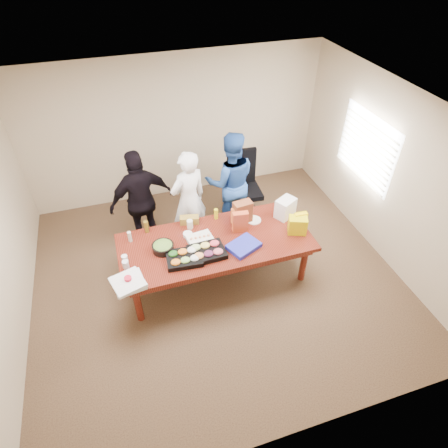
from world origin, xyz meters
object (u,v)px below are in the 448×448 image
object	(u,v)px
person_center	(189,200)
person_right	(230,182)
salad_bowl	(163,247)
sheet_cake	(200,239)
conference_table	(216,259)
office_chair	(245,189)

from	to	relation	value
person_center	person_right	size ratio (longest dim) A/B	0.97
person_right	salad_bowl	world-z (taller)	person_right
person_right	salad_bowl	distance (m)	1.80
sheet_cake	salad_bowl	bearing A→B (deg)	175.33
conference_table	person_center	bearing A→B (deg)	100.25
conference_table	person_center	world-z (taller)	person_center
sheet_cake	conference_table	bearing A→B (deg)	-26.19
office_chair	conference_table	bearing A→B (deg)	-121.87
office_chair	sheet_cake	bearing A→B (deg)	-129.29
person_center	person_right	world-z (taller)	person_right
sheet_cake	person_center	bearing A→B (deg)	79.27
conference_table	person_center	distance (m)	1.07
person_right	sheet_cake	bearing A→B (deg)	63.05
office_chair	person_center	bearing A→B (deg)	-157.99
conference_table	sheet_cake	size ratio (longest dim) A/B	7.76
office_chair	sheet_cake	xyz separation A→B (m)	(-1.15, -1.21, 0.17)
person_center	person_right	bearing A→B (deg)	178.03
salad_bowl	sheet_cake	bearing A→B (deg)	2.96
salad_bowl	person_center	bearing A→B (deg)	56.21
conference_table	person_right	distance (m)	1.44
person_center	office_chair	bearing A→B (deg)	177.68
office_chair	sheet_cake	distance (m)	1.68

